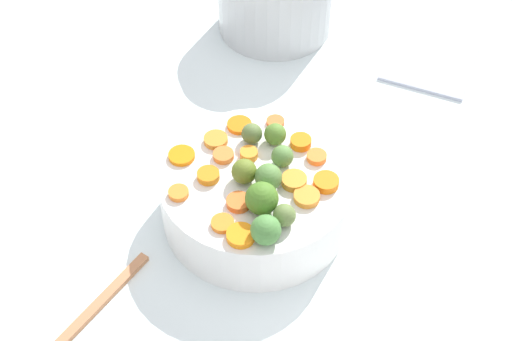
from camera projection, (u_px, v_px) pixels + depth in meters
The scene contains 27 objects.
tabletop at pixel (270, 204), 1.09m from camera, with size 2.40×2.40×0.02m, color white.
serving_bowl_carrots at pixel (256, 196), 1.03m from camera, with size 0.27×0.27×0.08m, color white.
carrot_slice_0 at pixel (182, 156), 1.02m from camera, with size 0.04×0.04×0.01m, color orange.
carrot_slice_1 at pixel (307, 197), 0.97m from camera, with size 0.03×0.03×0.01m, color orange.
carrot_slice_2 at pixel (275, 122), 1.06m from camera, with size 0.03×0.03×0.01m, color orange.
carrot_slice_3 at pixel (239, 125), 1.06m from camera, with size 0.04×0.04×0.01m, color orange.
carrot_slice_4 at pixel (326, 182), 0.98m from camera, with size 0.03×0.03×0.01m, color orange.
carrot_slice_5 at pixel (216, 140), 1.04m from camera, with size 0.03×0.03×0.01m, color orange.
carrot_slice_6 at pixel (317, 158), 1.01m from camera, with size 0.03×0.03×0.01m, color orange.
carrot_slice_7 at pixel (301, 142), 1.03m from camera, with size 0.03×0.03×0.01m, color orange.
carrot_slice_8 at pixel (241, 235), 0.92m from camera, with size 0.04×0.04×0.01m, color orange.
carrot_slice_9 at pixel (223, 155), 1.02m from camera, with size 0.03×0.03×0.01m, color orange.
carrot_slice_10 at pixel (179, 193), 0.97m from camera, with size 0.03×0.03×0.01m, color orange.
carrot_slice_11 at pixel (249, 154), 1.02m from camera, with size 0.02×0.02×0.01m, color orange.
carrot_slice_12 at pixel (238, 202), 0.96m from camera, with size 0.03×0.03×0.01m, color orange.
carrot_slice_13 at pixel (294, 181), 0.98m from camera, with size 0.03×0.03×0.01m, color orange.
carrot_slice_14 at pixel (223, 223), 0.94m from camera, with size 0.03×0.03×0.01m, color orange.
carrot_slice_15 at pixel (208, 175), 0.99m from camera, with size 0.03×0.03×0.01m, color orange.
brussels_sprout_0 at pixel (252, 134), 1.03m from camera, with size 0.03×0.03×0.03m, color #587039.
brussels_sprout_1 at pixel (275, 134), 1.03m from camera, with size 0.03×0.03×0.03m, color #547E2C.
brussels_sprout_2 at pixel (266, 230), 0.91m from camera, with size 0.04×0.04×0.04m, color #4A853D.
brussels_sprout_3 at pixel (282, 156), 1.00m from camera, with size 0.03×0.03×0.03m, color #56843E.
brussels_sprout_4 at pixel (284, 215), 0.93m from camera, with size 0.03×0.03×0.03m, color #5F793D.
brussels_sprout_5 at pixel (262, 198), 0.94m from camera, with size 0.04×0.04×0.04m, color #467624.
brussels_sprout_6 at pixel (268, 177), 0.97m from camera, with size 0.04×0.04×0.04m, color #54833E.
brussels_sprout_7 at pixel (244, 171), 0.98m from camera, with size 0.03×0.03×0.03m, color olive.
dish_towel at pixel (430, 62), 1.28m from camera, with size 0.15×0.16×0.01m, color #A4AABB.
Camera 1 is at (-0.05, -0.69, 0.85)m, focal length 51.66 mm.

